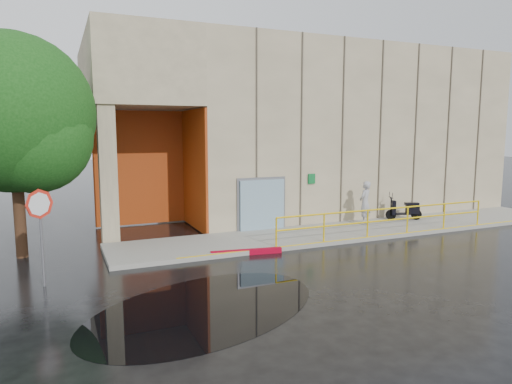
# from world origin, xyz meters

# --- Properties ---
(ground) EXTENTS (120.00, 120.00, 0.00)m
(ground) POSITION_xyz_m (0.00, 0.00, 0.00)
(ground) COLOR black
(ground) RESTS_ON ground
(sidewalk) EXTENTS (20.00, 3.00, 0.15)m
(sidewalk) POSITION_xyz_m (4.00, 4.50, 0.07)
(sidewalk) COLOR gray
(sidewalk) RESTS_ON ground
(building) EXTENTS (20.00, 10.17, 8.00)m
(building) POSITION_xyz_m (5.10, 10.98, 4.21)
(building) COLOR gray
(building) RESTS_ON ground
(guardrail) EXTENTS (9.56, 0.06, 1.03)m
(guardrail) POSITION_xyz_m (4.25, 3.15, 0.68)
(guardrail) COLOR yellow
(guardrail) RESTS_ON sidewalk
(person) EXTENTS (0.80, 0.71, 1.84)m
(person) POSITION_xyz_m (4.64, 5.11, 1.07)
(person) COLOR #99999D
(person) RESTS_ON sidewalk
(scooter) EXTENTS (1.64, 1.07, 1.24)m
(scooter) POSITION_xyz_m (6.85, 5.20, 0.86)
(scooter) COLOR black
(scooter) RESTS_ON sidewalk
(stop_sign) EXTENTS (0.65, 0.49, 2.60)m
(stop_sign) POSITION_xyz_m (-7.71, 2.33, 1.89)
(stop_sign) COLOR slate
(stop_sign) RESTS_ON ground
(red_curb) EXTENTS (2.40, 0.55, 0.18)m
(red_curb) POSITION_xyz_m (-1.62, 3.10, 0.09)
(red_curb) COLOR #9A0119
(red_curb) RESTS_ON ground
(puddle) EXTENTS (7.22, 6.02, 0.01)m
(puddle) POSITION_xyz_m (-4.24, -0.79, 0.00)
(puddle) COLOR black
(puddle) RESTS_ON ground
(tree_near) EXTENTS (5.00, 5.00, 7.14)m
(tree_near) POSITION_xyz_m (-8.28, 5.63, 4.44)
(tree_near) COLOR #311C10
(tree_near) RESTS_ON ground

